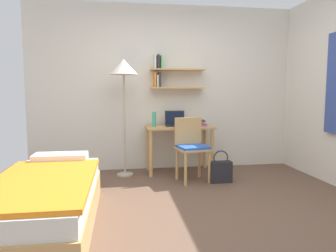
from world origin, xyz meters
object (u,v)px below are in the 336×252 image
at_px(laptop, 175,122).
at_px(book_stack, 200,123).
at_px(water_bottle, 154,119).
at_px(handbag, 221,171).
at_px(desk, 179,135).
at_px(bed, 47,201).
at_px(standing_lamp, 124,73).
at_px(desk_chair, 191,145).

distance_m(laptop, book_stack, 0.38).
xyz_separation_m(water_bottle, handbag, (0.85, -0.64, -0.67)).
distance_m(desk, book_stack, 0.38).
bearing_deg(desk, laptop, 123.24).
xyz_separation_m(bed, water_bottle, (1.18, 1.79, 0.59)).
bearing_deg(desk, bed, -131.30).
bearing_deg(bed, desk, 48.70).
xyz_separation_m(laptop, water_bottle, (-0.34, -0.08, 0.05)).
distance_m(bed, handbag, 2.33).
distance_m(standing_lamp, book_stack, 1.39).
xyz_separation_m(standing_lamp, book_stack, (1.17, 0.12, -0.75)).
distance_m(desk, desk_chair, 0.49).
height_order(bed, handbag, bed).
xyz_separation_m(laptop, book_stack, (0.38, -0.04, -0.02)).
relative_size(desk, water_bottle, 4.60).
bearing_deg(standing_lamp, bed, -113.25).
distance_m(desk_chair, handbag, 0.53).
xyz_separation_m(desk_chair, water_bottle, (-0.47, 0.48, 0.33)).
bearing_deg(water_bottle, handbag, -37.10).
bearing_deg(water_bottle, laptop, 13.92).
bearing_deg(bed, desk_chair, 38.38).
height_order(desk_chair, water_bottle, water_bottle).
height_order(desk_chair, handbag, desk_chair).
bearing_deg(standing_lamp, desk_chair, -23.79).
distance_m(bed, desk, 2.41).
relative_size(bed, desk_chair, 2.17).
relative_size(bed, water_bottle, 8.59).
height_order(desk_chair, book_stack, desk_chair).
distance_m(bed, laptop, 2.47).
bearing_deg(handbag, desk, 125.20).
xyz_separation_m(desk, desk_chair, (0.08, -0.48, -0.08)).
bearing_deg(book_stack, bed, -136.10).
bearing_deg(desk_chair, desk, 99.48).
height_order(desk, handbag, desk).
bearing_deg(standing_lamp, desk, 5.27).
relative_size(laptop, water_bottle, 1.40).
distance_m(desk_chair, water_bottle, 0.75).
xyz_separation_m(desk, book_stack, (0.33, 0.04, 0.18)).
relative_size(desk_chair, handbag, 1.97).
relative_size(desk_chair, standing_lamp, 0.51).
xyz_separation_m(bed, handbag, (2.03, 1.15, -0.08)).
relative_size(laptop, book_stack, 1.26).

